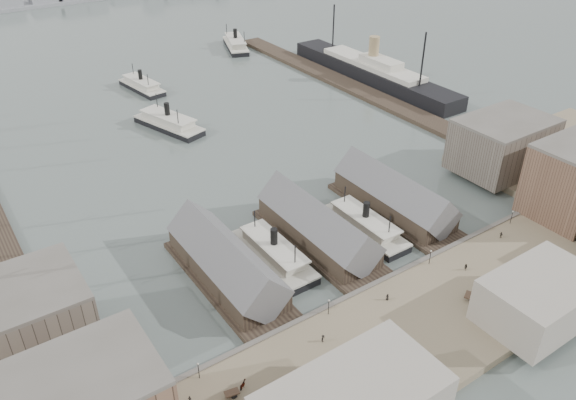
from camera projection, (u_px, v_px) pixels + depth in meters
ground at (360, 278)px, 130.82m from camera, size 900.00×900.00×0.00m
quay at (424, 325)px, 116.24m from camera, size 180.00×30.00×2.00m
seawall at (376, 286)px, 126.56m from camera, size 180.00×1.20×2.30m
east_wharf at (362, 92)px, 231.03m from camera, size 10.00×180.00×1.60m
ferry_shed_west at (226, 264)px, 127.78m from camera, size 14.00×42.00×12.60m
ferry_shed_center at (318, 227)px, 140.24m from camera, size 14.00×42.00×12.60m
ferry_shed_east at (394, 197)px, 152.70m from camera, size 14.00×42.00×12.60m
warehouse_west_back at (16, 325)px, 105.18m from camera, size 26.00×20.00×14.00m
warehouse_east_back at (502, 145)px, 168.96m from camera, size 28.00×20.00×15.00m
street_bldg_center at (540, 299)px, 114.24m from camera, size 24.00×16.00×10.00m
lamp_post_far_w at (198, 368)px, 101.85m from camera, size 0.44×0.44×3.92m
lamp_post_near_w at (329, 304)px, 116.23m from camera, size 0.44×0.44×3.92m
lamp_post_near_e at (431, 255)px, 130.61m from camera, size 0.44×0.44×3.92m
lamp_post_far_e at (512, 215)px, 144.99m from camera, size 0.44×0.44×3.92m
far_shore at (21, 0)px, 362.57m from camera, size 500.00×40.00×15.72m
ferry_docked_west at (274, 253)px, 135.24m from camera, size 8.15×27.16×9.70m
ferry_docked_east at (365, 225)px, 145.45m from camera, size 8.04×26.81×9.58m
ferry_open_near at (169, 122)px, 200.47m from camera, size 16.86×30.36×10.39m
ferry_open_mid at (142, 85)px, 233.53m from camera, size 11.40×26.64×9.21m
ferry_open_far at (236, 44)px, 283.29m from camera, size 18.45×30.78×10.55m
ocean_steamer at (372, 71)px, 242.94m from camera, size 12.96×94.74×18.95m
tram at (571, 227)px, 141.46m from camera, size 4.13×11.48×3.99m
horse_cart_left at (240, 387)px, 100.49m from camera, size 4.87×2.28×1.73m
horse_cart_center at (378, 339)px, 110.52m from camera, size 4.80×3.22×1.52m
horse_cart_right at (476, 295)px, 121.45m from camera, size 4.67×3.42×1.44m
pedestrian_0 at (190, 399)px, 98.15m from camera, size 0.73×0.62×1.71m
pedestrian_2 at (323, 339)px, 110.50m from camera, size 1.24×0.94×1.70m
pedestrian_3 at (402, 365)px, 104.93m from camera, size 0.97×0.87×1.58m
pedestrian_4 at (387, 297)px, 120.95m from camera, size 0.72×0.89×1.59m
pedestrian_5 at (471, 295)px, 121.60m from camera, size 0.54×0.66×1.58m
pedestrian_6 at (466, 267)px, 129.60m from camera, size 0.77×0.92×1.69m
pedestrian_7 at (521, 296)px, 121.09m from camera, size 0.87×1.20×1.68m
pedestrian_8 at (501, 235)px, 140.56m from camera, size 0.55×1.03×1.68m
pedestrian_9 at (573, 228)px, 143.07m from camera, size 0.88×0.63×1.68m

